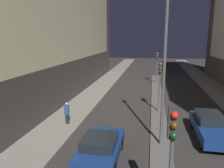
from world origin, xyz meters
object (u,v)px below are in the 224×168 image
at_px(traffic_light_far, 157,61).
at_px(car_right_lane, 210,126).
at_px(traffic_light_near, 172,144).
at_px(traffic_light_mid, 160,76).
at_px(street_lamp, 166,43).
at_px(pedestrian_on_left_sidewalk, 67,113).
at_px(car_left_lane, 101,147).

xyz_separation_m(traffic_light_far, car_right_lane, (3.05, -16.29, -2.40)).
xyz_separation_m(traffic_light_near, traffic_light_mid, (0.00, 11.84, 0.00)).
xyz_separation_m(street_lamp, car_right_lane, (3.05, 1.68, -5.14)).
bearing_deg(traffic_light_mid, traffic_light_far, 90.00).
bearing_deg(traffic_light_far, pedestrian_on_left_sidewalk, -111.71).
xyz_separation_m(street_lamp, pedestrian_on_left_sidewalk, (-6.43, 1.83, -4.91)).
bearing_deg(car_right_lane, car_left_lane, -148.11).
distance_m(traffic_light_mid, car_left_lane, 8.88).
relative_size(traffic_light_near, car_left_lane, 1.02).
distance_m(traffic_light_near, pedestrian_on_left_sidewalk, 10.35).
bearing_deg(car_left_lane, traffic_light_far, 81.36).
bearing_deg(traffic_light_near, traffic_light_mid, 90.00).
height_order(traffic_light_mid, street_lamp, street_lamp).
relative_size(traffic_light_mid, pedestrian_on_left_sidewalk, 2.65).
relative_size(traffic_light_near, traffic_light_mid, 1.00).
bearing_deg(car_left_lane, pedestrian_on_left_sidewalk, 130.57).
bearing_deg(pedestrian_on_left_sidewalk, car_left_lane, -49.43).
xyz_separation_m(traffic_light_near, pedestrian_on_left_sidewalk, (-6.43, 7.81, -2.17)).
relative_size(traffic_light_far, pedestrian_on_left_sidewalk, 2.65).
relative_size(street_lamp, car_left_lane, 2.29).
xyz_separation_m(traffic_light_mid, traffic_light_far, (0.00, 12.11, 0.00)).
distance_m(traffic_light_far, pedestrian_on_left_sidewalk, 17.51).
height_order(traffic_light_mid, traffic_light_far, same).
height_order(street_lamp, pedestrian_on_left_sidewalk, street_lamp).
distance_m(car_left_lane, car_right_lane, 7.19).
height_order(traffic_light_near, traffic_light_mid, same).
height_order(car_right_lane, pedestrian_on_left_sidewalk, pedestrian_on_left_sidewalk).
bearing_deg(car_right_lane, traffic_light_mid, 126.11).
bearing_deg(traffic_light_far, traffic_light_near, -90.00).
height_order(street_lamp, car_right_lane, street_lamp).
bearing_deg(traffic_light_far, traffic_light_mid, -90.00).
distance_m(traffic_light_near, street_lamp, 6.58).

